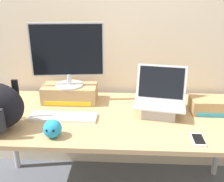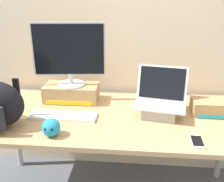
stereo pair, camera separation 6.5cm
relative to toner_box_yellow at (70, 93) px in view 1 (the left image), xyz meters
name	(u,v)px [view 1 (the left image)]	position (x,y,z in m)	size (l,w,h in m)	color
back_wall	(115,23)	(0.34, 0.29, 0.49)	(7.00, 0.10, 2.60)	beige
desk	(112,123)	(0.34, -0.23, -0.13)	(1.92, 0.82, 0.74)	tan
toner_box_yellow	(70,93)	(0.00, 0.00, 0.00)	(0.41, 0.21, 0.13)	tan
desktop_monitor	(67,54)	(0.00, 0.00, 0.31)	(0.53, 0.21, 0.47)	silver
open_laptop	(159,105)	(0.66, -0.19, 0.01)	(0.38, 0.30, 0.33)	#ADADB2
external_keyboard	(63,117)	(0.01, -0.29, -0.05)	(0.45, 0.14, 0.02)	white
cell_phone	(198,140)	(0.85, -0.52, -0.06)	(0.07, 0.14, 0.01)	silver
plush_toy	(52,129)	(0.00, -0.52, -0.01)	(0.11, 0.11, 0.11)	#2393CC
toner_box_cyan	(214,105)	(1.05, -0.13, -0.01)	(0.32, 0.18, 0.10)	#A88456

